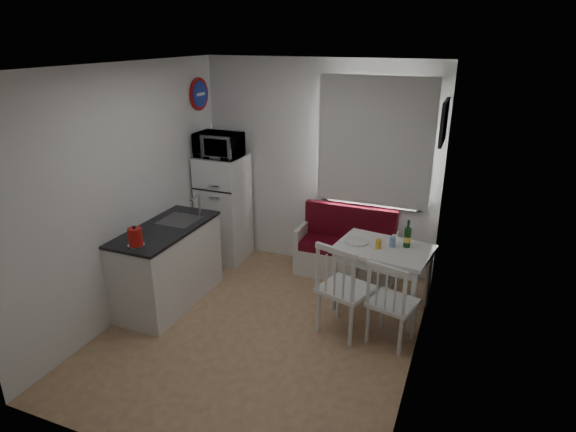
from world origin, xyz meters
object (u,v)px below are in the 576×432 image
bench (346,254)px  chair_right (392,296)px  wine_bottle (408,234)px  microwave (219,145)px  dining_table (383,254)px  chair_left (343,281)px  fridge (224,208)px  kettle (135,237)px  kitchen_counter (169,264)px

bench → chair_right: bearing=-58.4°
chair_right → wine_bottle: size_ratio=1.67×
bench → microwave: size_ratio=2.20×
dining_table → chair_left: (-0.25, -0.67, -0.04)m
chair_left → bench: bearing=121.4°
bench → fridge: (-1.64, -0.11, 0.41)m
kettle → wine_bottle: kettle is taller
bench → microwave: (-1.64, -0.16, 1.27)m
fridge → microwave: microwave is taller
chair_right → dining_table: bearing=122.9°
dining_table → fridge: (-2.21, 0.52, 0.05)m
chair_left → microwave: microwave is taller
chair_left → fridge: bearing=166.3°
microwave → wine_bottle: 2.55m
microwave → dining_table: bearing=-11.9°
chair_right → wine_bottle: 0.83m
dining_table → microwave: microwave is taller
fridge → kettle: size_ratio=6.46×
bench → fridge: 1.69m
chair_right → kettle: (-2.40, -0.60, 0.46)m
kitchen_counter → wine_bottle: (2.45, 0.83, 0.43)m
bench → fridge: bearing=-176.2°
chair_left → kitchen_counter: bearing=-160.9°
chair_left → kettle: bearing=-145.4°
dining_table → kettle: kettle is taller
bench → wine_bottle: size_ratio=4.03×
dining_table → kettle: (-2.18, -1.26, 0.36)m
microwave → wine_bottle: (2.43, -0.37, -0.67)m
bench → wine_bottle: wine_bottle is taller
kitchen_counter → wine_bottle: kitchen_counter is taller
chair_left → wine_bottle: 0.94m
dining_table → chair_left: bearing=-102.1°
bench → kitchen_counter: bearing=-140.8°
chair_right → microwave: size_ratio=0.91×
microwave → kitchen_counter: bearing=-90.9°
fridge → kettle: 1.81m
chair_left → microwave: size_ratio=1.05×
bench → chair_right: (0.79, -1.29, 0.26)m
chair_left → fridge: (-1.96, 1.19, 0.09)m
chair_right → fridge: fridge is taller
kitchen_counter → bench: size_ratio=1.09×
bench → chair_right: chair_right is taller
chair_right → fridge: size_ratio=0.36×
dining_table → microwave: (-2.21, 0.47, 0.90)m
fridge → wine_bottle: 2.47m
microwave → chair_right: bearing=-24.9°
dining_table → bench: bearing=140.6°
chair_left → wine_bottle: bearing=76.2°
kitchen_counter → bench: kitchen_counter is taller
kitchen_counter → bench: 2.15m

